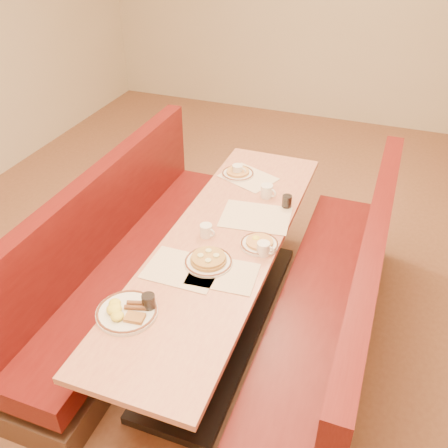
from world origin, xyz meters
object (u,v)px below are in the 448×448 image
(eggs_plate, at_px, (126,311))
(booth_right, at_px, (332,314))
(diner_table, at_px, (222,285))
(coffee_mug_c, at_px, (267,191))
(coffee_mug_d, at_px, (238,170))
(booth_left, at_px, (126,262))
(coffee_mug_b, at_px, (206,230))
(pancake_plate, at_px, (208,261))
(soda_tumbler_mid, at_px, (287,202))
(coffee_mug_a, at_px, (264,249))
(soda_tumbler_near, at_px, (149,303))

(eggs_plate, bearing_deg, booth_right, 38.76)
(diner_table, bearing_deg, coffee_mug_c, 78.90)
(coffee_mug_d, bearing_deg, booth_left, -121.24)
(coffee_mug_b, height_order, coffee_mug_c, coffee_mug_c)
(pancake_plate, xyz_separation_m, soda_tumbler_mid, (0.27, 0.75, 0.02))
(booth_right, relative_size, coffee_mug_b, 23.14)
(booth_right, distance_m, coffee_mug_a, 0.63)
(coffee_mug_c, bearing_deg, coffee_mug_a, -57.30)
(coffee_mug_a, height_order, soda_tumbler_near, soda_tumbler_near)
(pancake_plate, relative_size, coffee_mug_d, 2.54)
(coffee_mug_a, xyz_separation_m, soda_tumbler_mid, (-0.00, 0.56, 0.00))
(coffee_mug_c, bearing_deg, diner_table, -83.04)
(diner_table, height_order, coffee_mug_d, coffee_mug_d)
(pancake_plate, xyz_separation_m, coffee_mug_c, (0.11, 0.84, 0.03))
(soda_tumbler_mid, bearing_deg, coffee_mug_b, -127.53)
(coffee_mug_a, height_order, coffee_mug_d, same)
(coffee_mug_b, bearing_deg, soda_tumbler_near, -76.55)
(booth_left, distance_m, soda_tumbler_near, 1.02)
(pancake_plate, distance_m, coffee_mug_c, 0.84)
(coffee_mug_a, distance_m, soda_tumbler_mid, 0.56)
(diner_table, height_order, soda_tumbler_near, soda_tumbler_near)
(diner_table, xyz_separation_m, pancake_plate, (0.01, -0.25, 0.40))
(soda_tumbler_near, distance_m, soda_tumbler_mid, 1.28)
(pancake_plate, height_order, coffee_mug_a, coffee_mug_a)
(coffee_mug_b, distance_m, soda_tumbler_near, 0.71)
(coffee_mug_c, bearing_deg, coffee_mug_b, -92.70)
(diner_table, xyz_separation_m, coffee_mug_a, (0.28, -0.05, 0.42))
(diner_table, bearing_deg, eggs_plate, -107.00)
(booth_right, relative_size, coffee_mug_a, 22.60)
(diner_table, xyz_separation_m, eggs_plate, (-0.24, -0.78, 0.39))
(eggs_plate, relative_size, coffee_mug_d, 2.86)
(diner_table, bearing_deg, soda_tumbler_mid, 61.04)
(coffee_mug_a, relative_size, coffee_mug_b, 1.02)
(coffee_mug_a, xyz_separation_m, coffee_mug_b, (-0.39, 0.05, -0.00))
(coffee_mug_b, bearing_deg, coffee_mug_d, 111.34)
(diner_table, height_order, booth_left, booth_left)
(booth_right, height_order, soda_tumbler_near, booth_right)
(eggs_plate, height_order, coffee_mug_a, coffee_mug_a)
(booth_right, relative_size, coffee_mug_c, 20.76)
(booth_left, xyz_separation_m, soda_tumbler_near, (0.59, -0.71, 0.44))
(eggs_plate, xyz_separation_m, coffee_mug_a, (0.52, 0.73, 0.02))
(booth_left, distance_m, pancake_plate, 0.88)
(coffee_mug_c, distance_m, coffee_mug_d, 0.37)
(pancake_plate, relative_size, soda_tumbler_near, 2.90)
(coffee_mug_a, distance_m, coffee_mug_c, 0.66)
(pancake_plate, bearing_deg, soda_tumbler_mid, 70.02)
(eggs_plate, xyz_separation_m, soda_tumbler_mid, (0.52, 1.29, 0.03))
(coffee_mug_b, bearing_deg, eggs_plate, -83.35)
(coffee_mug_a, bearing_deg, coffee_mug_b, 176.70)
(booth_right, height_order, coffee_mug_c, booth_right)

